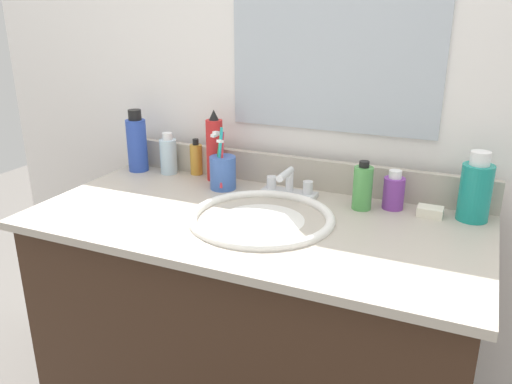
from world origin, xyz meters
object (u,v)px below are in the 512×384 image
at_px(bottle_spray_red, 215,148).
at_px(soap_bar, 430,211).
at_px(bottle_cream_purple, 394,192).
at_px(cup_blue_plastic, 223,171).
at_px(bottle_oil_amber, 196,159).
at_px(bottle_shampoo_blue, 137,143).
at_px(bottle_toner_green, 363,187).
at_px(bottle_gel_clear, 168,155).
at_px(bottle_mouthwash_teal, 476,190).
at_px(faucet, 289,186).

bearing_deg(bottle_spray_red, soap_bar, -3.35).
xyz_separation_m(bottle_spray_red, bottle_cream_purple, (0.55, -0.02, -0.05)).
bearing_deg(cup_blue_plastic, bottle_oil_amber, 147.54).
relative_size(bottle_cream_purple, cup_blue_plastic, 0.57).
bearing_deg(bottle_spray_red, cup_blue_plastic, -47.25).
height_order(bottle_oil_amber, bottle_shampoo_blue, bottle_shampoo_blue).
relative_size(bottle_spray_red, bottle_toner_green, 1.66).
bearing_deg(bottle_gel_clear, cup_blue_plastic, -15.23).
relative_size(bottle_oil_amber, bottle_toner_green, 0.88).
bearing_deg(bottle_spray_red, bottle_shampoo_blue, -176.39).
relative_size(bottle_mouthwash_teal, bottle_oil_amber, 1.54).
distance_m(bottle_mouthwash_teal, bottle_toner_green, 0.28).
distance_m(faucet, soap_bar, 0.39).
bearing_deg(bottle_oil_amber, soap_bar, -4.94).
height_order(bottle_shampoo_blue, bottle_toner_green, bottle_shampoo_blue).
xyz_separation_m(bottle_oil_amber, soap_bar, (0.73, -0.06, -0.04)).
xyz_separation_m(bottle_mouthwash_teal, bottle_gel_clear, (-0.91, 0.02, -0.02)).
relative_size(faucet, bottle_shampoo_blue, 0.80).
distance_m(bottle_mouthwash_teal, bottle_spray_red, 0.74).
xyz_separation_m(cup_blue_plastic, soap_bar, (0.58, 0.03, -0.04)).
xyz_separation_m(faucet, bottle_spray_red, (-0.26, 0.04, 0.07)).
height_order(bottle_spray_red, bottle_toner_green, bottle_spray_red).
bearing_deg(bottle_mouthwash_teal, soap_bar, -169.78).
bearing_deg(faucet, cup_blue_plastic, -173.76).
relative_size(bottle_spray_red, cup_blue_plastic, 1.18).
relative_size(bottle_spray_red, bottle_gel_clear, 1.65).
height_order(faucet, bottle_oil_amber, bottle_oil_amber).
relative_size(bottle_mouthwash_teal, bottle_shampoo_blue, 0.89).
relative_size(faucet, bottle_cream_purple, 1.52).
xyz_separation_m(bottle_mouthwash_teal, bottle_shampoo_blue, (-1.02, 0.00, 0.01)).
distance_m(bottle_oil_amber, bottle_spray_red, 0.10).
height_order(bottle_gel_clear, bottle_shampoo_blue, bottle_shampoo_blue).
bearing_deg(bottle_shampoo_blue, bottle_spray_red, 3.61).
bearing_deg(bottle_spray_red, bottle_gel_clear, -178.97).
relative_size(bottle_mouthwash_teal, bottle_spray_red, 0.81).
height_order(bottle_cream_purple, bottle_gel_clear, bottle_gel_clear).
height_order(bottle_gel_clear, bottle_toner_green, bottle_gel_clear).
bearing_deg(bottle_toner_green, bottle_shampoo_blue, 176.82).
bearing_deg(bottle_cream_purple, cup_blue_plastic, -175.05).
xyz_separation_m(bottle_cream_purple, soap_bar, (0.10, -0.02, -0.03)).
relative_size(faucet, cup_blue_plastic, 0.87).
height_order(faucet, soap_bar, faucet).
distance_m(bottle_oil_amber, bottle_cream_purple, 0.63).
distance_m(faucet, bottle_cream_purple, 0.29).
relative_size(faucet, bottle_toner_green, 1.22).
xyz_separation_m(bottle_mouthwash_teal, bottle_spray_red, (-0.74, 0.02, 0.02)).
bearing_deg(bottle_spray_red, bottle_mouthwash_teal, -1.53).
distance_m(bottle_spray_red, bottle_shampoo_blue, 0.28).
relative_size(faucet, bottle_oil_amber, 1.39).
distance_m(faucet, bottle_shampoo_blue, 0.54).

